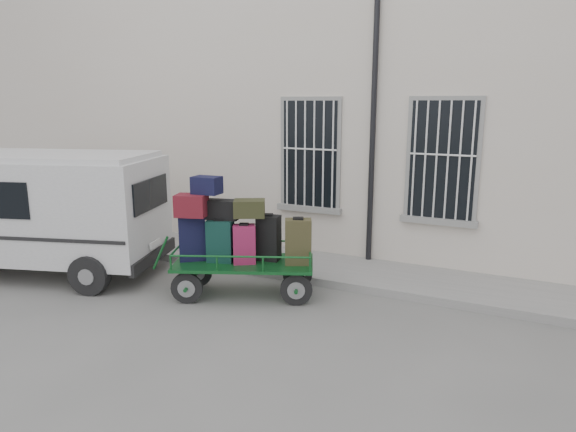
% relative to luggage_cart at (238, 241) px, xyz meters
% --- Properties ---
extents(ground, '(80.00, 80.00, 0.00)m').
position_rel_luggage_cart_xyz_m(ground, '(0.61, -0.35, -0.99)').
color(ground, slate).
rests_on(ground, ground).
extents(building, '(24.00, 5.15, 6.00)m').
position_rel_luggage_cart_xyz_m(building, '(0.61, 5.14, 2.01)').
color(building, beige).
rests_on(building, ground).
extents(sidewalk, '(24.00, 1.70, 0.15)m').
position_rel_luggage_cart_xyz_m(sidewalk, '(0.61, 1.85, -0.92)').
color(sidewalk, gray).
rests_on(sidewalk, ground).
extents(luggage_cart, '(2.80, 1.93, 2.09)m').
position_rel_luggage_cart_xyz_m(luggage_cart, '(0.00, 0.00, 0.00)').
color(luggage_cart, black).
rests_on(luggage_cart, ground).
extents(van, '(5.06, 3.24, 2.37)m').
position_rel_luggage_cart_xyz_m(van, '(-4.12, -0.63, 0.37)').
color(van, silver).
rests_on(van, ground).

